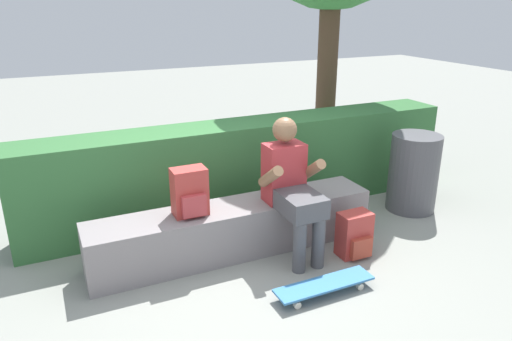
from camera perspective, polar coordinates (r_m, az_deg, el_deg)
The scene contains 8 objects.
ground_plane at distance 4.09m, azimuth -0.81°, elevation -11.54°, with size 24.00×24.00×0.00m, color gray.
bench_main at distance 4.23m, azimuth -2.57°, elevation -6.96°, with size 2.54×0.44×0.44m.
person_skater at distance 4.06m, azimuth 4.28°, elevation -1.67°, with size 0.49×0.62×1.19m.
skateboard_near_person at distance 3.78m, azimuth 8.16°, elevation -13.36°, with size 0.80×0.21×0.09m.
backpack_on_bench at distance 3.93m, azimuth -7.90°, elevation -2.65°, with size 0.28×0.23×0.40m.
backpack_on_ground at distance 4.27m, azimuth 11.69°, elevation -7.56°, with size 0.28×0.23×0.40m.
hedge_row at distance 4.97m, azimuth -0.90°, elevation 0.44°, with size 4.55×0.51×0.96m.
trash_bin at distance 5.27m, azimuth 18.27°, elevation -0.25°, with size 0.51×0.51×0.82m.
Camera 1 is at (-1.42, -3.19, 2.13)m, focal length 33.51 mm.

